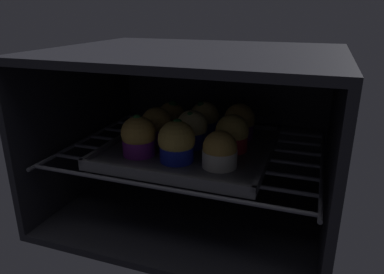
{
  "coord_description": "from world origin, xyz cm",
  "views": [
    {
      "loc": [
        24.65,
        -48.31,
        43.12
      ],
      "look_at": [
        0.0,
        20.57,
        17.16
      ],
      "focal_mm": 33.7,
      "sensor_mm": 36.0,
      "label": 1
    }
  ],
  "objects_px": {
    "muffin_row0_col2": "(220,151)",
    "muffin_row2_col2": "(239,122)",
    "muffin_row2_col0": "(171,118)",
    "muffin_row1_col1": "(193,130)",
    "muffin_row0_col1": "(178,143)",
    "muffin_row1_col2": "(232,134)",
    "muffin_row0_col0": "(139,137)",
    "muffin_row2_col1": "(206,119)",
    "muffin_row1_col0": "(157,126)",
    "baking_tray": "(192,148)"
  },
  "relations": [
    {
      "from": "muffin_row0_col2",
      "to": "muffin_row1_col1",
      "type": "bearing_deg",
      "value": 134.44
    },
    {
      "from": "muffin_row2_col2",
      "to": "muffin_row0_col2",
      "type": "bearing_deg",
      "value": -89.29
    },
    {
      "from": "muffin_row1_col0",
      "to": "muffin_row2_col2",
      "type": "height_order",
      "value": "muffin_row2_col2"
    },
    {
      "from": "muffin_row0_col2",
      "to": "muffin_row2_col0",
      "type": "height_order",
      "value": "muffin_row2_col0"
    },
    {
      "from": "muffin_row1_col0",
      "to": "muffin_row2_col0",
      "type": "distance_m",
      "value": 0.08
    },
    {
      "from": "muffin_row0_col2",
      "to": "muffin_row1_col0",
      "type": "distance_m",
      "value": 0.19
    },
    {
      "from": "muffin_row1_col1",
      "to": "muffin_row2_col1",
      "type": "relative_size",
      "value": 1.0
    },
    {
      "from": "muffin_row0_col2",
      "to": "muffin_row2_col1",
      "type": "relative_size",
      "value": 0.88
    },
    {
      "from": "muffin_row0_col0",
      "to": "muffin_row2_col2",
      "type": "bearing_deg",
      "value": 45.44
    },
    {
      "from": "baking_tray",
      "to": "muffin_row0_col0",
      "type": "relative_size",
      "value": 4.02
    },
    {
      "from": "muffin_row0_col0",
      "to": "muffin_row2_col1",
      "type": "bearing_deg",
      "value": 62.9
    },
    {
      "from": "muffin_row2_col1",
      "to": "muffin_row2_col2",
      "type": "distance_m",
      "value": 0.08
    },
    {
      "from": "muffin_row0_col0",
      "to": "muffin_row2_col0",
      "type": "height_order",
      "value": "muffin_row0_col0"
    },
    {
      "from": "baking_tray",
      "to": "muffin_row1_col0",
      "type": "relative_size",
      "value": 4.39
    },
    {
      "from": "muffin_row0_col1",
      "to": "muffin_row2_col0",
      "type": "xyz_separation_m",
      "value": [
        -0.09,
        0.17,
        -0.01
      ]
    },
    {
      "from": "muffin_row0_col1",
      "to": "muffin_row0_col2",
      "type": "height_order",
      "value": "muffin_row0_col1"
    },
    {
      "from": "muffin_row1_col1",
      "to": "muffin_row2_col0",
      "type": "distance_m",
      "value": 0.12
    },
    {
      "from": "muffin_row0_col0",
      "to": "muffin_row2_col1",
      "type": "relative_size",
      "value": 1.06
    },
    {
      "from": "muffin_row1_col2",
      "to": "muffin_row0_col0",
      "type": "bearing_deg",
      "value": -152.91
    },
    {
      "from": "muffin_row1_col0",
      "to": "muffin_row2_col1",
      "type": "bearing_deg",
      "value": 44.24
    },
    {
      "from": "baking_tray",
      "to": "muffin_row0_col0",
      "type": "height_order",
      "value": "muffin_row0_col0"
    },
    {
      "from": "muffin_row1_col0",
      "to": "muffin_row1_col1",
      "type": "relative_size",
      "value": 0.98
    },
    {
      "from": "muffin_row1_col1",
      "to": "muffin_row2_col2",
      "type": "xyz_separation_m",
      "value": [
        0.08,
        0.09,
        -0.0
      ]
    },
    {
      "from": "baking_tray",
      "to": "muffin_row1_col1",
      "type": "relative_size",
      "value": 4.29
    },
    {
      "from": "muffin_row1_col2",
      "to": "muffin_row1_col0",
      "type": "bearing_deg",
      "value": -179.5
    },
    {
      "from": "muffin_row1_col1",
      "to": "muffin_row1_col0",
      "type": "bearing_deg",
      "value": 178.11
    },
    {
      "from": "muffin_row2_col0",
      "to": "muffin_row2_col1",
      "type": "distance_m",
      "value": 0.09
    },
    {
      "from": "muffin_row1_col0",
      "to": "muffin_row0_col0",
      "type": "bearing_deg",
      "value": -90.3
    },
    {
      "from": "muffin_row1_col0",
      "to": "muffin_row2_col2",
      "type": "relative_size",
      "value": 0.97
    },
    {
      "from": "muffin_row1_col0",
      "to": "muffin_row2_col2",
      "type": "xyz_separation_m",
      "value": [
        0.17,
        0.08,
        0.0
      ]
    },
    {
      "from": "muffin_row1_col1",
      "to": "muffin_row2_col0",
      "type": "xyz_separation_m",
      "value": [
        -0.09,
        0.08,
        -0.01
      ]
    },
    {
      "from": "muffin_row0_col2",
      "to": "muffin_row2_col2",
      "type": "relative_size",
      "value": 0.88
    },
    {
      "from": "muffin_row2_col1",
      "to": "muffin_row0_col0",
      "type": "bearing_deg",
      "value": -117.1
    },
    {
      "from": "baking_tray",
      "to": "muffin_row0_col2",
      "type": "relative_size",
      "value": 4.84
    },
    {
      "from": "muffin_row2_col1",
      "to": "baking_tray",
      "type": "bearing_deg",
      "value": -92.04
    },
    {
      "from": "muffin_row0_col0",
      "to": "muffin_row1_col2",
      "type": "distance_m",
      "value": 0.19
    },
    {
      "from": "muffin_row2_col0",
      "to": "muffin_row2_col2",
      "type": "xyz_separation_m",
      "value": [
        0.17,
        0.0,
        0.0
      ]
    },
    {
      "from": "muffin_row1_col1",
      "to": "muffin_row2_col0",
      "type": "height_order",
      "value": "muffin_row1_col1"
    },
    {
      "from": "muffin_row0_col0",
      "to": "muffin_row0_col1",
      "type": "bearing_deg",
      "value": -2.87
    },
    {
      "from": "muffin_row2_col0",
      "to": "muffin_row2_col2",
      "type": "bearing_deg",
      "value": 0.99
    },
    {
      "from": "muffin_row0_col2",
      "to": "muffin_row1_col2",
      "type": "height_order",
      "value": "muffin_row1_col2"
    },
    {
      "from": "muffin_row2_col0",
      "to": "baking_tray",
      "type": "bearing_deg",
      "value": -45.18
    },
    {
      "from": "muffin_row2_col0",
      "to": "muffin_row2_col2",
      "type": "relative_size",
      "value": 0.93
    },
    {
      "from": "muffin_row1_col2",
      "to": "muffin_row2_col2",
      "type": "distance_m",
      "value": 0.08
    },
    {
      "from": "muffin_row0_col1",
      "to": "muffin_row0_col2",
      "type": "relative_size",
      "value": 1.2
    },
    {
      "from": "muffin_row0_col0",
      "to": "muffin_row0_col2",
      "type": "relative_size",
      "value": 1.2
    },
    {
      "from": "muffin_row1_col2",
      "to": "muffin_row2_col0",
      "type": "relative_size",
      "value": 1.04
    },
    {
      "from": "baking_tray",
      "to": "muffin_row1_col0",
      "type": "height_order",
      "value": "muffin_row1_col0"
    },
    {
      "from": "muffin_row2_col1",
      "to": "muffin_row2_col2",
      "type": "height_order",
      "value": "same"
    },
    {
      "from": "muffin_row1_col2",
      "to": "muffin_row2_col1",
      "type": "height_order",
      "value": "muffin_row2_col1"
    }
  ]
}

